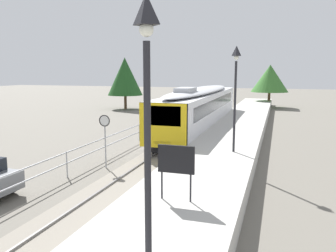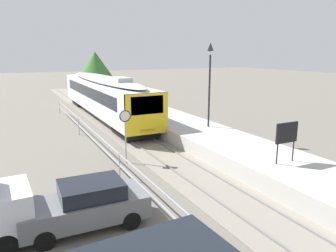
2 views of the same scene
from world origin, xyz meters
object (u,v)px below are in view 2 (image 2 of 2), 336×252
object	(u,v)px
platform_notice_board	(287,134)
parked_hatchback_grey	(86,204)
commuter_train	(104,94)
platform_lamp_mid_platform	(210,69)
speed_limit_sign	(125,123)

from	to	relation	value
platform_notice_board	parked_hatchback_grey	xyz separation A→B (m)	(-8.69, 0.12, -1.40)
commuter_train	platform_notice_board	xyz separation A→B (m)	(3.15, -17.79, 0.04)
platform_lamp_mid_platform	speed_limit_sign	distance (m)	7.09
parked_hatchback_grey	platform_lamp_mid_platform	bearing A→B (deg)	37.09
platform_notice_board	speed_limit_sign	bearing A→B (deg)	134.78
platform_notice_board	platform_lamp_mid_platform	bearing A→B (deg)	82.95
commuter_train	speed_limit_sign	bearing A→B (deg)	-100.56
platform_lamp_mid_platform	parked_hatchback_grey	xyz separation A→B (m)	(-9.61, -7.26, -3.83)
platform_lamp_mid_platform	speed_limit_sign	xyz separation A→B (m)	(-6.36, -1.90, -2.50)
parked_hatchback_grey	commuter_train	bearing A→B (deg)	72.58
speed_limit_sign	commuter_train	bearing A→B (deg)	79.44
speed_limit_sign	parked_hatchback_grey	bearing A→B (deg)	-121.23
platform_lamp_mid_platform	platform_notice_board	xyz separation A→B (m)	(-0.91, -7.39, -2.44)
commuter_train	platform_lamp_mid_platform	distance (m)	11.44
platform_lamp_mid_platform	platform_notice_board	world-z (taller)	platform_lamp_mid_platform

